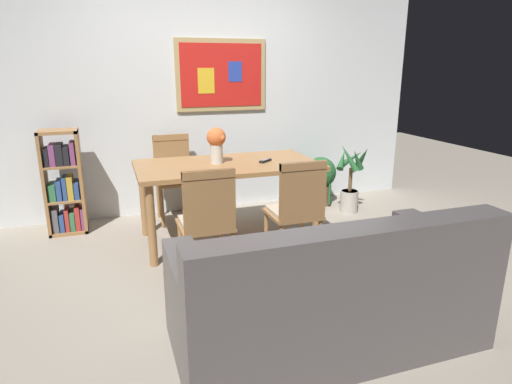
% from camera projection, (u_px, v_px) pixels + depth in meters
% --- Properties ---
extents(ground_plane, '(12.00, 12.00, 0.00)m').
position_uv_depth(ground_plane, '(246.00, 263.00, 3.69)').
color(ground_plane, gray).
extents(wall_back_with_painting, '(5.20, 0.14, 2.60)m').
position_uv_depth(wall_back_with_painting, '(201.00, 95.00, 4.82)').
color(wall_back_with_painting, silver).
rests_on(wall_back_with_painting, ground_plane).
extents(dining_table, '(1.66, 0.89, 0.75)m').
position_uv_depth(dining_table, '(228.00, 173.00, 4.04)').
color(dining_table, '#9E7042').
rests_on(dining_table, ground_plane).
extents(dining_chair_far_left, '(0.40, 0.41, 0.91)m').
position_uv_depth(dining_chair_far_left, '(174.00, 171.00, 4.64)').
color(dining_chair_far_left, '#9E7042').
rests_on(dining_chair_far_left, ground_plane).
extents(dining_chair_near_right, '(0.40, 0.41, 0.91)m').
position_uv_depth(dining_chair_near_right, '(297.00, 205.00, 3.49)').
color(dining_chair_near_right, '#9E7042').
rests_on(dining_chair_near_right, ground_plane).
extents(dining_chair_near_left, '(0.40, 0.41, 0.91)m').
position_uv_depth(dining_chair_near_left, '(207.00, 216.00, 3.24)').
color(dining_chair_near_left, '#9E7042').
rests_on(dining_chair_near_left, ground_plane).
extents(leather_couch, '(1.80, 0.84, 0.84)m').
position_uv_depth(leather_couch, '(330.00, 298.00, 2.53)').
color(leather_couch, '#514C4C').
rests_on(leather_couch, ground_plane).
extents(bookshelf, '(0.36, 0.28, 1.03)m').
position_uv_depth(bookshelf, '(65.00, 186.00, 4.28)').
color(bookshelf, '#9E7042').
rests_on(bookshelf, ground_plane).
extents(potted_ivy, '(0.37, 0.37, 0.58)m').
position_uv_depth(potted_ivy, '(320.00, 178.00, 5.20)').
color(potted_ivy, brown).
rests_on(potted_ivy, ground_plane).
extents(potted_palm, '(0.39, 0.40, 0.80)m').
position_uv_depth(potted_palm, '(351.00, 182.00, 4.91)').
color(potted_palm, '#B2ADA3').
rests_on(potted_palm, ground_plane).
extents(flower_vase, '(0.18, 0.18, 0.33)m').
position_uv_depth(flower_vase, '(216.00, 142.00, 3.96)').
color(flower_vase, beige).
rests_on(flower_vase, dining_table).
extents(tv_remote, '(0.15, 0.13, 0.02)m').
position_uv_depth(tv_remote, '(265.00, 161.00, 4.06)').
color(tv_remote, black).
rests_on(tv_remote, dining_table).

